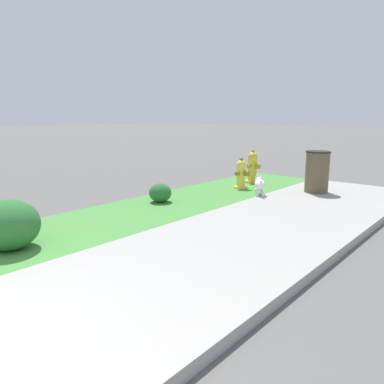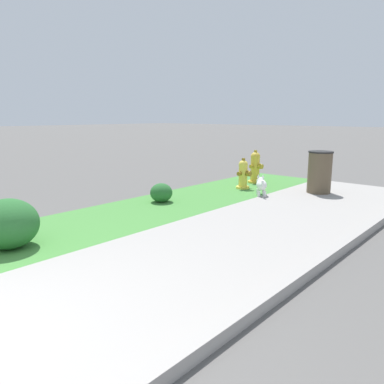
# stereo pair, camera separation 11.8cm
# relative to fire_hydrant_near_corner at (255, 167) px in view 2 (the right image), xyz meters

# --- Properties ---
(fire_hydrant_near_corner) EXTENTS (0.40, 0.38, 0.81)m
(fire_hydrant_near_corner) POSITION_rel_fire_hydrant_near_corner_xyz_m (0.00, 0.00, 0.00)
(fire_hydrant_near_corner) COLOR gold
(fire_hydrant_near_corner) RESTS_ON ground
(fire_hydrant_by_grass_verge) EXTENTS (0.38, 0.35, 0.70)m
(fire_hydrant_by_grass_verge) POSITION_rel_fire_hydrant_near_corner_xyz_m (-0.83, -0.21, -0.06)
(fire_hydrant_by_grass_verge) COLOR yellow
(fire_hydrant_by_grass_verge) RESTS_ON ground
(small_white_dog) EXTENTS (0.48, 0.41, 0.42)m
(small_white_dog) POSITION_rel_fire_hydrant_near_corner_xyz_m (-1.21, -0.91, -0.16)
(small_white_dog) COLOR white
(small_white_dog) RESTS_ON ground
(trash_bin) EXTENTS (0.52, 0.52, 0.90)m
(trash_bin) POSITION_rel_fire_hydrant_near_corner_xyz_m (-0.18, -1.71, 0.06)
(trash_bin) COLOR brown
(trash_bin) RESTS_ON ground
(shrub_bush_mid_verge) EXTENTS (0.74, 0.74, 0.63)m
(shrub_bush_mid_verge) POSITION_rel_fire_hydrant_near_corner_xyz_m (-6.06, -0.22, -0.08)
(shrub_bush_mid_verge) COLOR #28662D
(shrub_bush_mid_verge) RESTS_ON ground
(shrub_bush_near_lamp) EXTENTS (0.43, 0.43, 0.37)m
(shrub_bush_near_lamp) POSITION_rel_fire_hydrant_near_corner_xyz_m (-3.02, 0.20, -0.21)
(shrub_bush_near_lamp) COLOR #28662D
(shrub_bush_near_lamp) RESTS_ON ground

